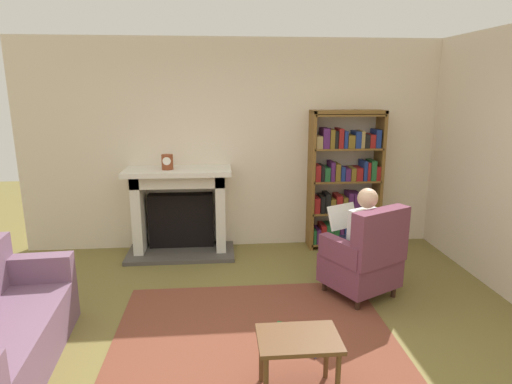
% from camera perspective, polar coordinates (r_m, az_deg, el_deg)
% --- Properties ---
extents(ground, '(14.00, 14.00, 0.00)m').
position_cam_1_polar(ground, '(3.74, 0.04, -20.44)').
color(ground, olive).
extents(back_wall, '(5.60, 0.10, 2.70)m').
position_cam_1_polar(back_wall, '(5.69, -2.18, 6.13)').
color(back_wall, beige).
rests_on(back_wall, ground).
extents(side_wall_right, '(0.10, 5.20, 2.70)m').
position_cam_1_polar(side_wall_right, '(5.27, 28.81, 3.85)').
color(side_wall_right, beige).
rests_on(side_wall_right, ground).
extents(area_rug, '(2.40, 1.80, 0.01)m').
position_cam_1_polar(area_rug, '(3.98, -0.35, -17.96)').
color(area_rug, brown).
rests_on(area_rug, ground).
extents(fireplace, '(1.35, 0.64, 1.11)m').
position_cam_1_polar(fireplace, '(5.61, -9.97, -2.12)').
color(fireplace, '#4C4742').
rests_on(fireplace, ground).
extents(mantel_clock, '(0.14, 0.14, 0.18)m').
position_cam_1_polar(mantel_clock, '(5.39, -11.62, 3.90)').
color(mantel_clock, brown).
rests_on(mantel_clock, fireplace).
extents(bookshelf, '(0.94, 0.32, 1.81)m').
position_cam_1_polar(bookshelf, '(5.79, 11.65, 1.29)').
color(bookshelf, brown).
rests_on(bookshelf, ground).
extents(armchair_reading, '(0.85, 0.85, 0.97)m').
position_cam_1_polar(armchair_reading, '(4.53, 14.20, -8.40)').
color(armchair_reading, '#331E14').
rests_on(armchair_reading, ground).
extents(seated_reader, '(0.53, 0.60, 1.14)m').
position_cam_1_polar(seated_reader, '(4.54, 13.27, -5.66)').
color(seated_reader, silver).
rests_on(seated_reader, ground).
extents(side_table, '(0.56, 0.39, 0.45)m').
position_cam_1_polar(side_table, '(3.13, 5.62, -19.59)').
color(side_table, brown).
rests_on(side_table, ground).
extents(scattered_books, '(0.44, 0.54, 0.03)m').
position_cam_1_polar(scattered_books, '(3.86, 5.41, -18.80)').
color(scattered_books, '#334CA5').
rests_on(scattered_books, area_rug).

